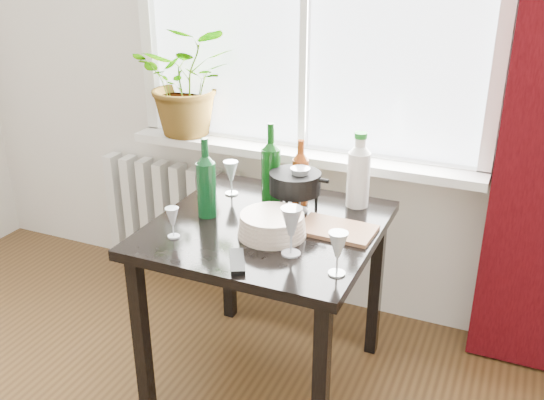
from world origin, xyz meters
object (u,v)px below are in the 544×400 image
at_px(wineglass_back_left, 231,178).
at_px(tv_remote, 237,261).
at_px(wineglass_back_center, 300,189).
at_px(radiator, 172,211).
at_px(potted_plant, 189,81).
at_px(cleaning_bottle, 359,169).
at_px(fondue_pot, 295,191).
at_px(wineglass_front_left, 173,223).
at_px(cutting_board, 337,229).
at_px(plate_stack, 272,225).
at_px(wineglass_front_right, 291,231).
at_px(wine_bottle_right, 271,163).
at_px(bottle_amber, 300,171).
at_px(table, 266,245).
at_px(wine_bottle_left, 206,177).
at_px(wineglass_far_right, 338,253).

distance_m(wineglass_back_left, tv_remote, 0.62).
bearing_deg(wineglass_back_center, radiator, 153.38).
distance_m(potted_plant, wineglass_back_left, 0.66).
xyz_separation_m(cleaning_bottle, fondue_pot, (-0.22, -0.14, -0.08)).
height_order(potted_plant, wineglass_front_left, potted_plant).
distance_m(potted_plant, cleaning_bottle, 1.03).
relative_size(wineglass_back_left, cutting_board, 0.53).
bearing_deg(plate_stack, wineglass_front_right, -42.39).
bearing_deg(tv_remote, fondue_pot, 59.58).
relative_size(wine_bottle_right, cleaning_bottle, 1.06).
distance_m(bottle_amber, wineglass_back_center, 0.09).
xyz_separation_m(cleaning_bottle, cutting_board, (-0.00, -0.27, -0.15)).
xyz_separation_m(wineglass_front_right, tv_remote, (-0.14, -0.14, -0.08)).
xyz_separation_m(potted_plant, cutting_board, (0.96, -0.57, -0.37)).
xyz_separation_m(table, potted_plant, (-0.69, 0.62, 0.47)).
height_order(wine_bottle_left, wineglass_back_left, wine_bottle_left).
height_order(wine_bottle_right, plate_stack, wine_bottle_right).
xyz_separation_m(radiator, wineglass_far_right, (1.22, -0.89, 0.44)).
xyz_separation_m(potted_plant, wineglass_front_right, (0.87, -0.81, -0.29)).
bearing_deg(wineglass_back_left, table, -39.49).
distance_m(radiator, wineglass_back_center, 1.13).
xyz_separation_m(potted_plant, fondue_pot, (0.74, -0.45, -0.30)).
height_order(cleaning_bottle, cutting_board, cleaning_bottle).
bearing_deg(cleaning_bottle, wineglass_front_left, -134.32).
bearing_deg(table, cutting_board, 10.01).
bearing_deg(tv_remote, table, 67.70).
bearing_deg(wineglass_back_center, potted_plant, 149.56).
bearing_deg(tv_remote, wineglass_front_left, 135.56).
bearing_deg(cutting_board, wineglass_far_right, -72.09).
distance_m(radiator, cleaning_bottle, 1.28).
bearing_deg(tv_remote, wineglass_back_center, 57.04).
bearing_deg(radiator, wineglass_front_left, -56.22).
relative_size(wineglass_back_center, fondue_pot, 0.80).
xyz_separation_m(wineglass_front_left, cutting_board, (0.54, 0.29, -0.05)).
xyz_separation_m(wineglass_front_right, wineglass_back_left, (-0.44, 0.40, -0.01)).
distance_m(wine_bottle_left, wineglass_far_right, 0.66).
bearing_deg(wineglass_front_right, cutting_board, 68.92).
xyz_separation_m(plate_stack, fondue_pot, (-0.01, 0.25, 0.04)).
height_order(wine_bottle_right, wineglass_back_left, wine_bottle_right).
bearing_deg(wine_bottle_right, bottle_amber, 13.61).
distance_m(wineglass_front_right, plate_stack, 0.17).
height_order(table, tv_remote, tv_remote).
relative_size(fondue_pot, tv_remote, 1.47).
bearing_deg(cleaning_bottle, cutting_board, -90.21).
height_order(wine_bottle_right, wineglass_back_center, wine_bottle_right).
relative_size(radiator, fondue_pot, 3.35).
distance_m(wineglass_back_left, fondue_pot, 0.31).
xyz_separation_m(wine_bottle_right, plate_stack, (0.13, -0.29, -0.13)).
height_order(radiator, table, table).
bearing_deg(potted_plant, tv_remote, -52.27).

